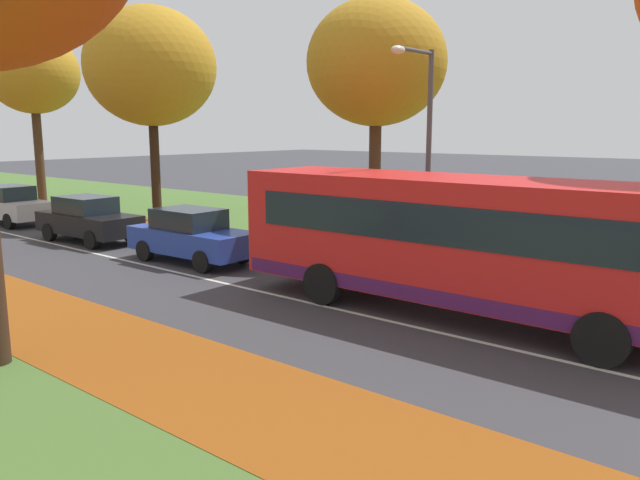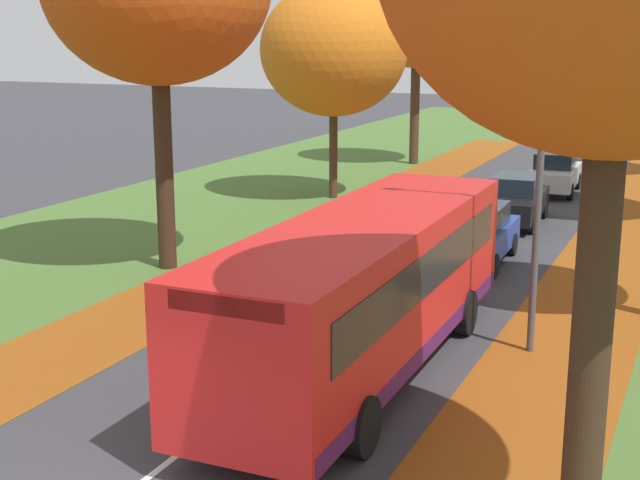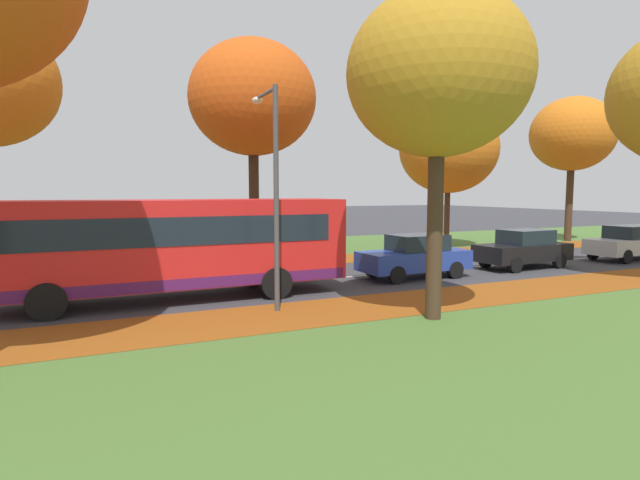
{
  "view_description": "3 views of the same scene",
  "coord_description": "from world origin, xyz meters",
  "views": [
    {
      "loc": [
        -10.68,
        1.37,
        4.01
      ],
      "look_at": [
        0.48,
        10.54,
        1.41
      ],
      "focal_mm": 35.0,
      "sensor_mm": 36.0,
      "label": 1
    },
    {
      "loc": [
        7.1,
        -7.51,
        6.33
      ],
      "look_at": [
        -0.44,
        9.25,
        1.98
      ],
      "focal_mm": 50.0,
      "sensor_mm": 36.0,
      "label": 2
    },
    {
      "loc": [
        16.57,
        5.31,
        3.23
      ],
      "look_at": [
        0.21,
        12.69,
        1.47
      ],
      "focal_mm": 28.0,
      "sensor_mm": 36.0,
      "label": 3
    }
  ],
  "objects": [
    {
      "name": "grass_verge_left",
      "position": [
        -9.2,
        20.0,
        0.0
      ],
      "size": [
        12.0,
        90.0,
        0.01
      ],
      "primitive_type": "cube",
      "color": "#476B2D",
      "rests_on": "ground"
    },
    {
      "name": "leaf_litter_left",
      "position": [
        -4.6,
        14.0,
        0.01
      ],
      "size": [
        2.8,
        60.0,
        0.0
      ],
      "primitive_type": "cube",
      "color": "#8C4714",
      "rests_on": "grass_verge_left"
    },
    {
      "name": "leaf_litter_right",
      "position": [
        4.6,
        14.0,
        0.01
      ],
      "size": [
        2.8,
        60.0,
        0.0
      ],
      "primitive_type": "cube",
      "color": "#8C4714",
      "rests_on": "grass_verge_right"
    },
    {
      "name": "road_centre_line",
      "position": [
        0.0,
        20.0,
        0.0
      ],
      "size": [
        0.12,
        80.0,
        0.01
      ],
      "primitive_type": "cube",
      "color": "silver",
      "rests_on": "ground"
    },
    {
      "name": "tree_left_mid",
      "position": [
        -6.33,
        23.58,
        5.6
      ],
      "size": [
        5.51,
        5.51,
        8.09
      ],
      "color": "#422D1E",
      "rests_on": "ground"
    },
    {
      "name": "tree_left_far",
      "position": [
        -6.34,
        33.41,
        6.86
      ],
      "size": [
        5.22,
        5.22,
        9.24
      ],
      "color": "#422D1E",
      "rests_on": "ground"
    },
    {
      "name": "streetlamp_right",
      "position": [
        3.67,
        9.7,
        3.74
      ],
      "size": [
        1.89,
        0.28,
        6.0
      ],
      "color": "#47474C",
      "rests_on": "ground"
    },
    {
      "name": "bus",
      "position": [
        1.36,
        7.3,
        1.7
      ],
      "size": [
        2.73,
        10.42,
        2.98
      ],
      "color": "red",
      "rests_on": "ground"
    },
    {
      "name": "car_blue_lead",
      "position": [
        1.19,
        16.14,
        0.81
      ],
      "size": [
        1.87,
        4.24,
        1.62
      ],
      "color": "#233D9E",
      "rests_on": "ground"
    },
    {
      "name": "car_black_following",
      "position": [
        1.07,
        21.72,
        0.81
      ],
      "size": [
        1.92,
        4.27,
        1.62
      ],
      "color": "black",
      "rests_on": "ground"
    },
    {
      "name": "car_silver_third_in_line",
      "position": [
        1.25,
        28.14,
        0.81
      ],
      "size": [
        1.94,
        4.28,
        1.62
      ],
      "color": "#B7BABF",
      "rests_on": "ground"
    }
  ]
}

